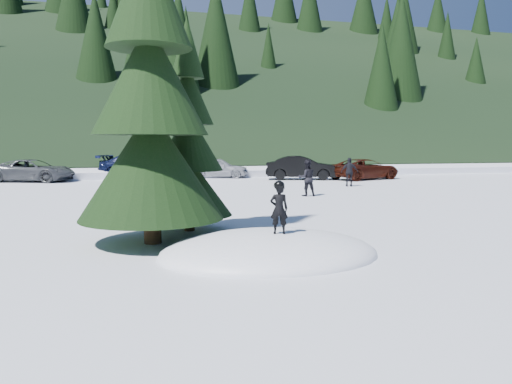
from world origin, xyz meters
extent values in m
plane|color=white|center=(0.00, 0.00, 0.00)|extent=(200.00, 200.00, 0.00)
ellipsoid|color=white|center=(0.00, 0.00, 0.00)|extent=(4.48, 3.52, 0.96)
cylinder|color=black|center=(-2.20, 1.80, 0.70)|extent=(0.38, 0.38, 1.40)
cone|color=black|center=(-2.20, 1.80, 1.79)|extent=(3.20, 3.20, 2.46)
cone|color=black|center=(-2.20, 1.80, 3.65)|extent=(2.54, 2.54, 2.46)
cylinder|color=black|center=(-1.20, 3.20, 0.50)|extent=(0.26, 0.26, 1.00)
cone|color=black|center=(-1.20, 3.20, 1.16)|extent=(2.20, 2.20, 1.52)
cone|color=black|center=(-1.20, 3.20, 2.31)|extent=(1.75, 1.75, 1.52)
cone|color=black|center=(-1.20, 3.20, 3.46)|extent=(1.29, 1.29, 1.52)
cone|color=black|center=(-1.20, 3.20, 4.61)|extent=(0.84, 0.84, 1.52)
imported|color=black|center=(0.12, -0.27, 0.96)|extent=(0.39, 0.30, 0.97)
imported|color=black|center=(4.66, 10.29, 0.77)|extent=(0.78, 0.63, 1.54)
imported|color=black|center=(8.46, 14.17, 0.75)|extent=(0.95, 0.66, 1.49)
imported|color=#45484B|center=(-7.88, 21.66, 0.65)|extent=(5.12, 3.71, 1.29)
imported|color=black|center=(-1.74, 22.29, 0.77)|extent=(5.71, 4.10, 1.54)
imported|color=#9DA0A6|center=(3.05, 22.21, 0.65)|extent=(4.10, 2.64, 1.30)
imported|color=black|center=(7.73, 19.35, 0.73)|extent=(4.67, 2.76, 1.45)
imported|color=#331109|center=(11.55, 18.51, 0.63)|extent=(4.97, 3.39, 1.26)
camera|label=1|loc=(-2.77, -9.46, 2.25)|focal=35.00mm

